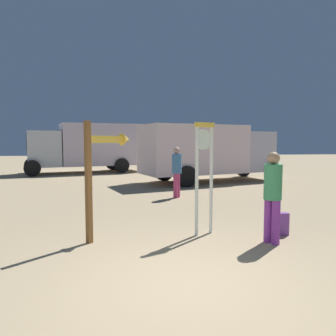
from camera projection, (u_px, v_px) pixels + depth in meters
ground_plane at (185, 285)px, 4.51m from camera, size 80.00×80.00×0.00m
standing_clock at (204, 166)px, 6.85m from camera, size 0.45×0.28×2.34m
arrow_sign at (104, 162)px, 6.52m from camera, size 0.94×0.89×2.34m
person_near_clock at (273, 193)px, 6.26m from camera, size 0.34×0.34×1.76m
backpack at (281, 224)px, 6.91m from camera, size 0.30×0.20×0.47m
person_distant at (177, 170)px, 11.35m from camera, size 0.33×0.33×1.75m
box_truck_near at (207, 150)px, 15.71m from camera, size 7.12×4.47×2.69m
box_truck_far at (89, 146)px, 20.40m from camera, size 7.42×4.35×3.00m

